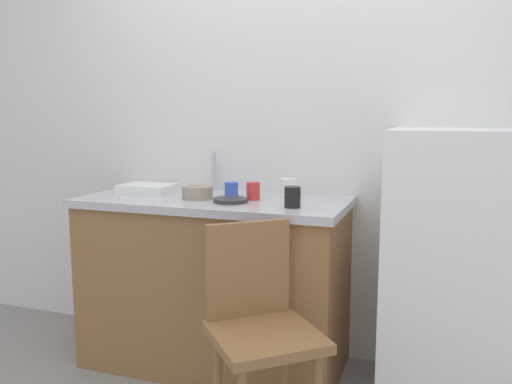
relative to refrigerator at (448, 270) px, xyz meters
name	(u,v)px	position (x,y,z in m)	size (l,w,h in m)	color
back_wall	(300,125)	(-0.79, 0.35, 0.64)	(4.80, 0.10, 2.54)	silver
cabinet_base	(215,286)	(-1.15, 0.00, -0.20)	(1.34, 0.60, 0.86)	olive
countertop	(214,202)	(-1.15, 0.00, 0.25)	(1.38, 0.64, 0.04)	#B7B7BC
faucet	(214,171)	(-1.26, 0.25, 0.38)	(0.02, 0.02, 0.22)	#B7B7BC
refrigerator	(448,270)	(0.00, 0.00, 0.00)	(0.55, 0.60, 1.26)	white
chair	(260,324)	(-0.70, -0.56, -0.13)	(0.56, 0.56, 0.89)	olive
dish_tray	(147,189)	(-1.56, 0.02, 0.29)	(0.28, 0.20, 0.05)	white
terracotta_bowl	(197,192)	(-1.22, -0.05, 0.30)	(0.16, 0.16, 0.06)	gray
hotplate	(231,200)	(-1.02, -0.10, 0.28)	(0.17, 0.17, 0.02)	#2D2D2D
cup_blue	(231,189)	(-1.09, 0.10, 0.30)	(0.07, 0.07, 0.07)	blue
cup_black	(292,197)	(-0.69, -0.14, 0.32)	(0.08, 0.08, 0.10)	black
cup_white	(288,188)	(-0.79, 0.12, 0.32)	(0.08, 0.08, 0.10)	white
cup_red	(253,191)	(-0.94, 0.01, 0.31)	(0.07, 0.07, 0.09)	red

